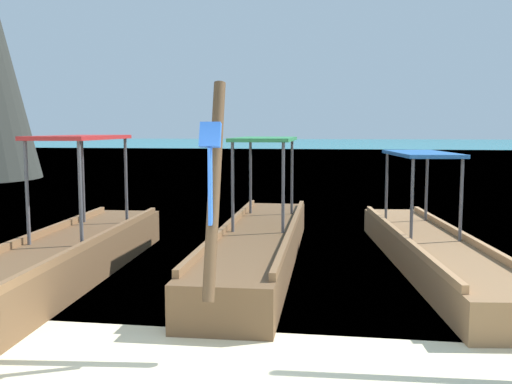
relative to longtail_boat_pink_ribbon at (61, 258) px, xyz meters
The scene contains 4 objects.
sea_water 58.50m from the longtail_boat_pink_ribbon, 87.31° to the left, with size 120.00×120.00×0.00m, color #147A89.
longtail_boat_pink_ribbon is the anchor object (origin of this frame).
longtail_boat_blue_ribbon 3.06m from the longtail_boat_pink_ribbon, 30.97° to the left, with size 1.31×7.45×2.68m.
longtail_boat_orange_ribbon 5.62m from the longtail_boat_pink_ribbon, 17.57° to the left, with size 1.88×7.50×2.70m.
Camera 1 is at (1.23, -3.68, 2.20)m, focal length 40.75 mm.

